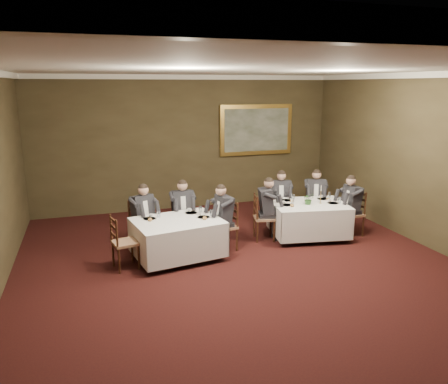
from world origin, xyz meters
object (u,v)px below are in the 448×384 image
diner_main_backright (315,204)px  chair_sec_endleft (125,253)px  diner_main_endleft (264,217)px  diner_sec_endright (225,225)px  diner_main_endright (352,213)px  chair_main_backleft (280,215)px  chair_sec_endright (225,236)px  diner_main_backleft (280,206)px  diner_sec_backleft (143,224)px  candlestick (321,196)px  chair_sec_backright (183,229)px  table_second (178,236)px  chair_main_backright (314,213)px  centerpiece (308,198)px  diner_sec_backright (183,218)px  chair_main_endleft (264,227)px  painting (256,130)px  chair_main_endright (352,223)px  chair_sec_backleft (143,235)px  table_main (309,217)px

diner_main_backright → chair_sec_endleft: 4.68m
diner_main_endleft → diner_sec_endright: (-0.99, -0.31, 0.00)m
diner_main_backright → diner_main_endright: 0.98m
chair_main_backleft → chair_sec_endright: bearing=47.2°
chair_main_backleft → diner_main_endleft: size_ratio=0.74×
diner_main_backleft → diner_sec_backleft: same height
diner_main_backright → diner_main_endright: bearing=139.0°
diner_main_endright → candlestick: 0.85m
chair_sec_backright → diner_sec_backleft: bearing=12.5°
table_second → chair_sec_endleft: bearing=-170.4°
chair_main_backright → centerpiece: centerpiece is taller
chair_main_backright → diner_sec_endright: (-2.52, -0.87, 0.23)m
diner_sec_backright → chair_sec_endright: 1.03m
diner_sec_backleft → diner_main_endleft: bearing=149.9°
diner_sec_backleft → chair_sec_endright: bearing=135.9°
chair_main_backleft → chair_sec_backright: same height
chair_main_endleft → diner_main_endleft: 0.23m
diner_sec_backright → painting: (2.67, 2.57, 1.53)m
candlestick → chair_main_endright: bearing=-7.8°
chair_main_backleft → chair_sec_backleft: 3.27m
diner_main_backleft → chair_sec_endleft: 3.92m
candlestick → painting: painting is taller
table_main → diner_main_backleft: (-0.29, 0.86, 0.06)m
table_main → centerpiece: centerpiece is taller
chair_main_backleft → chair_main_backright: bearing=-173.4°
diner_sec_endright → painting: (1.97, 3.28, 1.53)m
diner_main_backleft → chair_main_backright: diner_main_backleft is taller
table_second → diner_main_endright: (3.93, 0.15, 0.06)m
table_main → diner_main_backright: 0.91m
chair_main_endleft → candlestick: 1.39m
diner_main_endright → diner_sec_endright: (-2.94, 0.02, 0.00)m
chair_sec_backright → diner_sec_backright: 0.23m
chair_sec_backright → diner_sec_backright: diner_sec_backright is taller
diner_sec_backleft → centerpiece: size_ratio=5.24×
chair_main_backright → diner_main_endright: bearing=138.5°
diner_sec_backleft → diner_sec_endright: (1.56, -0.57, 0.00)m
chair_main_backright → chair_main_endleft: same height
table_second → diner_main_endleft: diner_main_endleft is taller
chair_main_backright → candlestick: 1.06m
table_main → chair_sec_endleft: bearing=-173.1°
chair_main_endright → diner_main_endright: bearing=90.0°
diner_sec_backleft → chair_sec_backright: size_ratio=1.35×
chair_sec_backleft → diner_sec_backleft: (0.00, -0.01, 0.23)m
chair_main_backright → chair_main_endright: same height
chair_main_backleft → chair_sec_backleft: same height
diner_main_backleft → chair_sec_backleft: diner_main_backleft is taller
diner_main_backright → diner_main_endleft: 1.62m
chair_sec_backleft → chair_sec_endleft: (-0.44, -0.91, 0.00)m
diner_main_endright → painting: size_ratio=0.65×
diner_main_backleft → chair_sec_endleft: (-3.68, -1.34, -0.23)m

